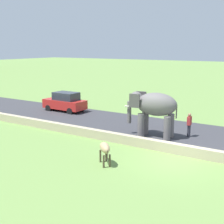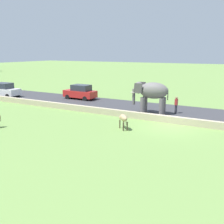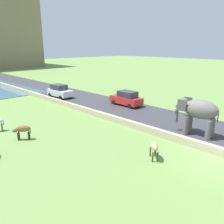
{
  "view_description": "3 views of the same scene",
  "coord_description": "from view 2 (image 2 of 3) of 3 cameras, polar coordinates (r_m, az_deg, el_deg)",
  "views": [
    {
      "loc": [
        -14.51,
        -5.39,
        5.9
      ],
      "look_at": [
        1.95,
        4.98,
        1.71
      ],
      "focal_mm": 49.18,
      "sensor_mm": 36.0,
      "label": 1
    },
    {
      "loc": [
        -19.5,
        -5.74,
        5.76
      ],
      "look_at": [
        -1.96,
        3.9,
        1.15
      ],
      "focal_mm": 42.55,
      "sensor_mm": 36.0,
      "label": 2
    },
    {
      "loc": [
        -13.49,
        -4.78,
        6.99
      ],
      "look_at": [
        -1.23,
        7.57,
        1.92
      ],
      "focal_mm": 36.78,
      "sensor_mm": 36.0,
      "label": 3
    }
  ],
  "objects": [
    {
      "name": "elephant",
      "position": [
        24.7,
        8.39,
        4.16
      ],
      "size": [
        1.69,
        3.54,
        2.99
      ],
      "color": "slate",
      "rests_on": "ground"
    },
    {
      "name": "car_white",
      "position": [
        36.75,
        -22.07,
        4.41
      ],
      "size": [
        1.89,
        4.05,
        1.8
      ],
      "color": "white",
      "rests_on": "ground"
    },
    {
      "name": "ground_plane",
      "position": [
        21.13,
        11.93,
        -3.14
      ],
      "size": [
        220.0,
        220.0,
        0.0
      ],
      "primitive_type": "plane",
      "color": "#6B8E47"
    },
    {
      "name": "car_red",
      "position": [
        32.46,
        -6.82,
        4.26
      ],
      "size": [
        1.84,
        4.02,
        1.8
      ],
      "color": "red",
      "rests_on": "ground"
    },
    {
      "name": "road_surface",
      "position": [
        35.99,
        -17.41,
        3.21
      ],
      "size": [
        7.0,
        120.0,
        0.06
      ],
      "primitive_type": "cube",
      "color": "#38383D",
      "rests_on": "ground"
    },
    {
      "name": "cow_tan",
      "position": [
        19.88,
        2.44,
        -1.38
      ],
      "size": [
        1.2,
        1.24,
        1.15
      ],
      "color": "tan",
      "rests_on": "ground"
    },
    {
      "name": "barrier_wall",
      "position": [
        31.97,
        -19.82,
        2.34
      ],
      "size": [
        0.4,
        110.0,
        0.58
      ],
      "primitive_type": "cube",
      "color": "tan",
      "rests_on": "ground"
    },
    {
      "name": "person_beside_elephant",
      "position": [
        25.45,
        13.62,
        1.53
      ],
      "size": [
        0.36,
        0.22,
        1.63
      ],
      "color": "#33333D",
      "rests_on": "ground"
    }
  ]
}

